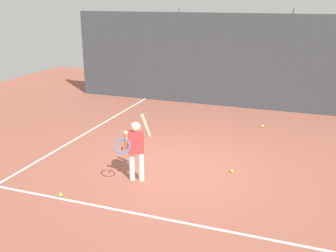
% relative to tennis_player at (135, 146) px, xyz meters
% --- Properties ---
extents(ground_plane, '(20.00, 20.00, 0.00)m').
position_rel_tennis_player_xyz_m(ground_plane, '(0.58, 0.84, -0.73)').
color(ground_plane, brown).
extents(court_line_baseline, '(9.00, 0.05, 0.00)m').
position_rel_tennis_player_xyz_m(court_line_baseline, '(0.58, -1.17, -0.72)').
color(court_line_baseline, white).
rests_on(court_line_baseline, ground).
extents(court_line_sideline, '(0.05, 9.00, 0.00)m').
position_rel_tennis_player_xyz_m(court_line_sideline, '(-2.45, 1.84, -0.72)').
color(court_line_sideline, white).
rests_on(court_line_sideline, ground).
extents(back_fence_windscreen, '(10.97, 0.08, 2.99)m').
position_rel_tennis_player_xyz_m(back_fence_windscreen, '(0.58, 6.19, 0.77)').
color(back_fence_windscreen, '#383D42').
rests_on(back_fence_windscreen, ground).
extents(fence_post_0, '(0.09, 0.09, 3.14)m').
position_rel_tennis_player_xyz_m(fence_post_0, '(-4.75, 6.25, 0.84)').
color(fence_post_0, slate).
rests_on(fence_post_0, ground).
extents(fence_post_1, '(0.09, 0.09, 3.14)m').
position_rel_tennis_player_xyz_m(fence_post_1, '(-1.20, 6.25, 0.84)').
color(fence_post_1, slate).
rests_on(fence_post_1, ground).
extents(fence_post_2, '(0.09, 0.09, 3.14)m').
position_rel_tennis_player_xyz_m(fence_post_2, '(2.36, 6.25, 0.84)').
color(fence_post_2, slate).
rests_on(fence_post_2, ground).
extents(tennis_player, '(0.51, 0.81, 1.35)m').
position_rel_tennis_player_xyz_m(tennis_player, '(0.00, 0.00, 0.00)').
color(tennis_player, silver).
rests_on(tennis_player, ground).
extents(tennis_ball_1, '(0.07, 0.07, 0.07)m').
position_rel_tennis_player_xyz_m(tennis_ball_1, '(-0.77, 1.94, -0.69)').
color(tennis_ball_1, '#CCE033').
rests_on(tennis_ball_1, ground).
extents(tennis_ball_2, '(0.07, 0.07, 0.07)m').
position_rel_tennis_player_xyz_m(tennis_ball_2, '(-1.01, -1.09, -0.69)').
color(tennis_ball_2, '#CCE033').
rests_on(tennis_ball_2, ground).
extents(tennis_ball_3, '(0.07, 0.07, 0.07)m').
position_rel_tennis_player_xyz_m(tennis_ball_3, '(1.70, 1.01, -0.69)').
color(tennis_ball_3, '#CCE033').
rests_on(tennis_ball_3, ground).
extents(tennis_ball_5, '(0.07, 0.07, 0.07)m').
position_rel_tennis_player_xyz_m(tennis_ball_5, '(1.90, 4.29, -0.69)').
color(tennis_ball_5, '#CCE033').
rests_on(tennis_ball_5, ground).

